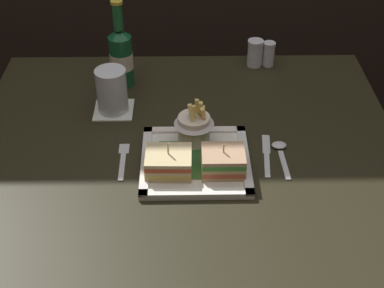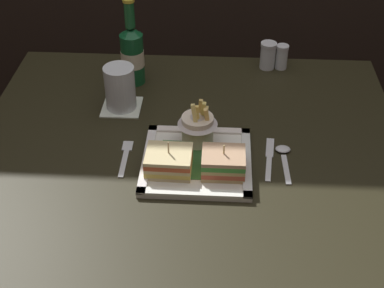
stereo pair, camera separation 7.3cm
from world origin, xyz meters
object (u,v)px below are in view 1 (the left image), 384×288
object	(u,v)px
sandwich_half_right	(225,161)
beer_bottle	(123,55)
fork	(125,159)
salt_shaker	(256,54)
square_plate	(197,161)
dining_table	(187,207)
spoon	(282,150)
water_glass	(114,93)
sandwich_half_left	(171,162)
pepper_shaker	(270,55)
fries_cup	(196,124)
knife	(268,153)

from	to	relation	value
sandwich_half_right	beer_bottle	xyz separation A→B (m)	(-0.25, 0.39, 0.05)
fork	salt_shaker	bearing A→B (deg)	51.29
square_plate	beer_bottle	world-z (taller)	beer_bottle
dining_table	salt_shaker	bearing A→B (deg)	63.32
sandwich_half_right	spoon	distance (m)	0.16
water_glass	salt_shaker	size ratio (longest dim) A/B	1.46
sandwich_half_right	sandwich_half_left	bearing A→B (deg)	180.00
salt_shaker	pepper_shaker	size ratio (longest dim) A/B	1.09
sandwich_half_left	fries_cup	distance (m)	0.13
fries_cup	salt_shaker	distance (m)	0.42
sandwich_half_right	spoon	bearing A→B (deg)	28.47
square_plate	salt_shaker	bearing A→B (deg)	68.06
square_plate	fork	world-z (taller)	square_plate
fries_cup	knife	distance (m)	0.18
spoon	salt_shaker	world-z (taller)	salt_shaker
dining_table	water_glass	distance (m)	0.34
square_plate	spoon	distance (m)	0.20
fries_cup	fork	distance (m)	0.18
square_plate	fries_cup	distance (m)	0.09
water_glass	sandwich_half_left	bearing A→B (deg)	-60.16
water_glass	pepper_shaker	xyz separation A→B (m)	(0.43, 0.23, -0.02)
sandwich_half_right	water_glass	size ratio (longest dim) A/B	0.82
salt_shaker	dining_table	bearing A→B (deg)	-116.68
fries_cup	salt_shaker	xyz separation A→B (m)	(0.18, 0.38, -0.02)
dining_table	fork	bearing A→B (deg)	-170.09
water_glass	pepper_shaker	world-z (taller)	water_glass
beer_bottle	fork	world-z (taller)	beer_bottle
sandwich_half_right	dining_table	bearing A→B (deg)	136.85
sandwich_half_left	water_glass	world-z (taller)	water_glass
fries_cup	salt_shaker	bearing A→B (deg)	64.22
square_plate	beer_bottle	size ratio (longest dim) A/B	1.01
square_plate	pepper_shaker	world-z (taller)	pepper_shaker
beer_bottle	spoon	world-z (taller)	beer_bottle
water_glass	dining_table	bearing A→B (deg)	-44.20
sandwich_half_left	knife	distance (m)	0.24
fork	dining_table	bearing A→B (deg)	9.91
sandwich_half_right	knife	bearing A→B (deg)	32.83
sandwich_half_right	salt_shaker	world-z (taller)	sandwich_half_right
spoon	dining_table	bearing A→B (deg)	179.32
fries_cup	fork	xyz separation A→B (m)	(-0.16, -0.05, -0.06)
knife	beer_bottle	bearing A→B (deg)	138.28
fork	spoon	xyz separation A→B (m)	(0.37, 0.02, 0.00)
dining_table	spoon	distance (m)	0.29
sandwich_half_left	fries_cup	size ratio (longest dim) A/B	0.90
sandwich_half_right	salt_shaker	xyz separation A→B (m)	(0.12, 0.49, -0.00)
sandwich_half_left	salt_shaker	size ratio (longest dim) A/B	1.30
dining_table	water_glass	xyz separation A→B (m)	(-0.18, 0.18, 0.23)
dining_table	salt_shaker	distance (m)	0.51
fries_cup	salt_shaker	world-z (taller)	fries_cup
sandwich_half_left	beer_bottle	distance (m)	0.41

